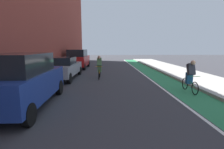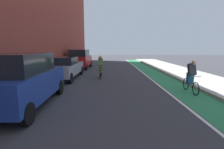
{
  "view_description": "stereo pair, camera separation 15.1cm",
  "coord_description": "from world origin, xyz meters",
  "px_view_note": "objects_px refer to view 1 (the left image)",
  "views": [
    {
      "loc": [
        -0.26,
        4.91,
        2.19
      ],
      "look_at": [
        -0.05,
        12.69,
        0.95
      ],
      "focal_mm": 27.35,
      "sensor_mm": 36.0,
      "label": 1
    },
    {
      "loc": [
        -0.11,
        4.91,
        2.19
      ],
      "look_at": [
        -0.05,
        12.69,
        0.95
      ],
      "focal_mm": 27.35,
      "sensor_mm": 36.0,
      "label": 2
    }
  ],
  "objects_px": {
    "parked_suv_blue": "(22,80)",
    "parked_sedan_silver": "(63,68)",
    "cyclist_trailing": "(190,75)",
    "cyclist_far": "(99,66)",
    "parked_suv_red": "(78,59)"
  },
  "relations": [
    {
      "from": "parked_suv_blue",
      "to": "cyclist_far",
      "type": "bearing_deg",
      "value": 67.02
    },
    {
      "from": "parked_suv_blue",
      "to": "parked_sedan_silver",
      "type": "relative_size",
      "value": 0.96
    },
    {
      "from": "cyclist_far",
      "to": "parked_suv_red",
      "type": "bearing_deg",
      "value": 112.96
    },
    {
      "from": "parked_sedan_silver",
      "to": "cyclist_trailing",
      "type": "relative_size",
      "value": 2.79
    },
    {
      "from": "parked_suv_blue",
      "to": "parked_suv_red",
      "type": "relative_size",
      "value": 1.02
    },
    {
      "from": "parked_suv_blue",
      "to": "parked_suv_red",
      "type": "xyz_separation_m",
      "value": [
        -0.0,
        11.93,
        0.0
      ]
    },
    {
      "from": "parked_sedan_silver",
      "to": "parked_suv_red",
      "type": "distance_m",
      "value": 6.09
    },
    {
      "from": "parked_sedan_silver",
      "to": "cyclist_far",
      "type": "height_order",
      "value": "cyclist_far"
    },
    {
      "from": "parked_suv_blue",
      "to": "parked_suv_red",
      "type": "bearing_deg",
      "value": 90.01
    },
    {
      "from": "cyclist_trailing",
      "to": "cyclist_far",
      "type": "distance_m",
      "value": 6.11
    },
    {
      "from": "parked_suv_red",
      "to": "cyclist_trailing",
      "type": "xyz_separation_m",
      "value": [
        7.17,
        -9.94,
        -0.17
      ]
    },
    {
      "from": "parked_suv_blue",
      "to": "parked_sedan_silver",
      "type": "height_order",
      "value": "parked_suv_blue"
    },
    {
      "from": "parked_sedan_silver",
      "to": "cyclist_trailing",
      "type": "distance_m",
      "value": 8.14
    },
    {
      "from": "parked_sedan_silver",
      "to": "parked_suv_red",
      "type": "bearing_deg",
      "value": 90.0
    },
    {
      "from": "parked_sedan_silver",
      "to": "parked_suv_red",
      "type": "relative_size",
      "value": 1.06
    }
  ]
}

